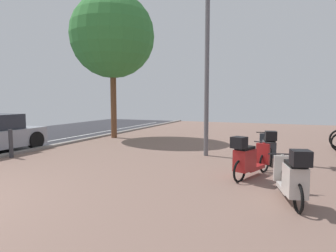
{
  "coord_description": "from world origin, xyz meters",
  "views": [
    {
      "loc": [
        5.7,
        -2.52,
        1.77
      ],
      "look_at": [
        3.19,
        3.66,
        1.17
      ],
      "focal_mm": 31.67,
      "sensor_mm": 36.0,
      "label": 1
    }
  ],
  "objects_px": {
    "scooter_near": "(292,178)",
    "scooter_mid": "(248,158)",
    "scooter_far": "(268,147)",
    "bollard_far": "(11,143)",
    "street_tree": "(112,36)",
    "lamp_post": "(207,60)"
  },
  "relations": [
    {
      "from": "lamp_post",
      "to": "street_tree",
      "type": "relative_size",
      "value": 0.82
    },
    {
      "from": "scooter_near",
      "to": "scooter_far",
      "type": "distance_m",
      "value": 3.33
    },
    {
      "from": "street_tree",
      "to": "bollard_far",
      "type": "height_order",
      "value": "street_tree"
    },
    {
      "from": "scooter_far",
      "to": "bollard_far",
      "type": "height_order",
      "value": "scooter_far"
    },
    {
      "from": "scooter_far",
      "to": "street_tree",
      "type": "bearing_deg",
      "value": 156.32
    },
    {
      "from": "street_tree",
      "to": "bollard_far",
      "type": "relative_size",
      "value": 7.51
    },
    {
      "from": "scooter_far",
      "to": "bollard_far",
      "type": "bearing_deg",
      "value": -163.48
    },
    {
      "from": "scooter_far",
      "to": "bollard_far",
      "type": "relative_size",
      "value": 2.07
    },
    {
      "from": "scooter_near",
      "to": "scooter_far",
      "type": "xyz_separation_m",
      "value": [
        -0.59,
        3.28,
        -0.02
      ]
    },
    {
      "from": "scooter_mid",
      "to": "lamp_post",
      "type": "relative_size",
      "value": 0.3
    },
    {
      "from": "scooter_far",
      "to": "bollard_far",
      "type": "xyz_separation_m",
      "value": [
        -7.27,
        -2.16,
        -0.0
      ]
    },
    {
      "from": "scooter_mid",
      "to": "lamp_post",
      "type": "height_order",
      "value": "lamp_post"
    },
    {
      "from": "scooter_far",
      "to": "street_tree",
      "type": "height_order",
      "value": "street_tree"
    },
    {
      "from": "scooter_far",
      "to": "street_tree",
      "type": "relative_size",
      "value": 0.28
    },
    {
      "from": "scooter_near",
      "to": "scooter_mid",
      "type": "distance_m",
      "value": 1.68
    },
    {
      "from": "scooter_near",
      "to": "scooter_mid",
      "type": "height_order",
      "value": "scooter_near"
    },
    {
      "from": "street_tree",
      "to": "scooter_near",
      "type": "bearing_deg",
      "value": -40.06
    },
    {
      "from": "scooter_near",
      "to": "bollard_far",
      "type": "distance_m",
      "value": 7.94
    },
    {
      "from": "lamp_post",
      "to": "scooter_far",
      "type": "bearing_deg",
      "value": -11.78
    },
    {
      "from": "scooter_near",
      "to": "scooter_far",
      "type": "height_order",
      "value": "scooter_near"
    },
    {
      "from": "scooter_mid",
      "to": "bollard_far",
      "type": "height_order",
      "value": "scooter_mid"
    },
    {
      "from": "scooter_far",
      "to": "bollard_far",
      "type": "distance_m",
      "value": 7.59
    }
  ]
}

